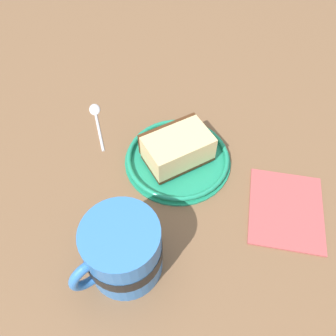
{
  "coord_description": "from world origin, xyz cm",
  "views": [
    {
      "loc": [
        -6.12,
        34.67,
        45.15
      ],
      "look_at": [
        -3.3,
        3.2,
        3.0
      ],
      "focal_mm": 37.34,
      "sensor_mm": 36.0,
      "label": 1
    }
  ],
  "objects_px": {
    "small_plate": "(178,158)",
    "teaspoon": "(96,115)",
    "folded_napkin": "(286,209)",
    "cake_slice": "(177,148)",
    "tea_mug": "(122,250)"
  },
  "relations": [
    {
      "from": "cake_slice",
      "to": "folded_napkin",
      "type": "xyz_separation_m",
      "value": [
        -0.17,
        0.08,
        -0.03
      ]
    },
    {
      "from": "teaspoon",
      "to": "tea_mug",
      "type": "bearing_deg",
      "value": 110.03
    },
    {
      "from": "cake_slice",
      "to": "small_plate",
      "type": "bearing_deg",
      "value": 124.23
    },
    {
      "from": "cake_slice",
      "to": "teaspoon",
      "type": "distance_m",
      "value": 0.18
    },
    {
      "from": "cake_slice",
      "to": "teaspoon",
      "type": "height_order",
      "value": "cake_slice"
    },
    {
      "from": "tea_mug",
      "to": "teaspoon",
      "type": "relative_size",
      "value": 0.92
    },
    {
      "from": "teaspoon",
      "to": "cake_slice",
      "type": "bearing_deg",
      "value": 150.4
    },
    {
      "from": "small_plate",
      "to": "cake_slice",
      "type": "height_order",
      "value": "cake_slice"
    },
    {
      "from": "tea_mug",
      "to": "small_plate",
      "type": "bearing_deg",
      "value": -107.01
    },
    {
      "from": "small_plate",
      "to": "folded_napkin",
      "type": "height_order",
      "value": "small_plate"
    },
    {
      "from": "tea_mug",
      "to": "teaspoon",
      "type": "height_order",
      "value": "tea_mug"
    },
    {
      "from": "small_plate",
      "to": "teaspoon",
      "type": "xyz_separation_m",
      "value": [
        0.16,
        -0.09,
        -0.0
      ]
    },
    {
      "from": "small_plate",
      "to": "folded_napkin",
      "type": "xyz_separation_m",
      "value": [
        -0.17,
        0.08,
        -0.0
      ]
    },
    {
      "from": "small_plate",
      "to": "teaspoon",
      "type": "relative_size",
      "value": 1.49
    },
    {
      "from": "small_plate",
      "to": "folded_napkin",
      "type": "distance_m",
      "value": 0.18
    }
  ]
}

